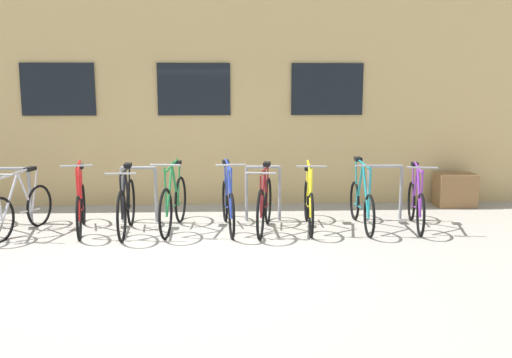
% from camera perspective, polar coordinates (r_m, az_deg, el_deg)
% --- Properties ---
extents(ground_plane, '(42.00, 42.00, 0.00)m').
position_cam_1_polar(ground_plane, '(7.52, -7.50, -7.71)').
color(ground_plane, '#9E998E').
extents(storefront_building, '(28.00, 7.12, 4.55)m').
position_cam_1_polar(storefront_building, '(13.90, -5.30, 9.77)').
color(storefront_building, tan).
rests_on(storefront_building, ground).
extents(bike_rack, '(6.59, 0.05, 0.91)m').
position_cam_1_polar(bike_rack, '(9.22, -5.50, -0.93)').
color(bike_rack, gray).
rests_on(bike_rack, ground).
extents(bicycle_yellow, '(0.44, 1.72, 1.06)m').
position_cam_1_polar(bicycle_yellow, '(8.87, 5.31, -2.49)').
color(bicycle_yellow, black).
rests_on(bicycle_yellow, ground).
extents(bicycle_teal, '(0.44, 1.75, 1.08)m').
position_cam_1_polar(bicycle_teal, '(8.99, 10.54, -2.42)').
color(bicycle_teal, black).
rests_on(bicycle_teal, ground).
extents(bicycle_blue, '(0.44, 1.75, 1.10)m').
position_cam_1_polar(bicycle_blue, '(8.75, -2.81, -2.54)').
color(bicycle_blue, black).
rests_on(bicycle_blue, ground).
extents(bicycle_silver, '(0.55, 1.61, 1.00)m').
position_cam_1_polar(bicycle_silver, '(9.19, -22.54, -2.79)').
color(bicycle_silver, black).
rests_on(bicycle_silver, ground).
extents(bicycle_black, '(0.44, 1.72, 1.03)m').
position_cam_1_polar(bicycle_black, '(8.77, -12.87, -2.66)').
color(bicycle_black, black).
rests_on(bicycle_black, ground).
extents(bicycle_red, '(0.48, 1.63, 1.10)m').
position_cam_1_polar(bicycle_red, '(9.02, -17.16, -2.68)').
color(bicycle_red, black).
rests_on(bicycle_red, ground).
extents(bicycle_maroon, '(0.47, 1.71, 1.03)m').
position_cam_1_polar(bicycle_maroon, '(8.67, 0.86, -2.57)').
color(bicycle_maroon, black).
rests_on(bicycle_maroon, ground).
extents(bicycle_purple, '(0.45, 1.62, 1.04)m').
position_cam_1_polar(bicycle_purple, '(9.19, 15.74, -2.41)').
color(bicycle_purple, black).
rests_on(bicycle_purple, ground).
extents(bicycle_green, '(0.44, 1.76, 1.10)m').
position_cam_1_polar(bicycle_green, '(8.81, -8.28, -2.42)').
color(bicycle_green, black).
rests_on(bicycle_green, ground).
extents(planter_box, '(0.70, 0.44, 0.60)m').
position_cam_1_polar(planter_box, '(10.97, 19.33, -1.05)').
color(planter_box, olive).
rests_on(planter_box, ground).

